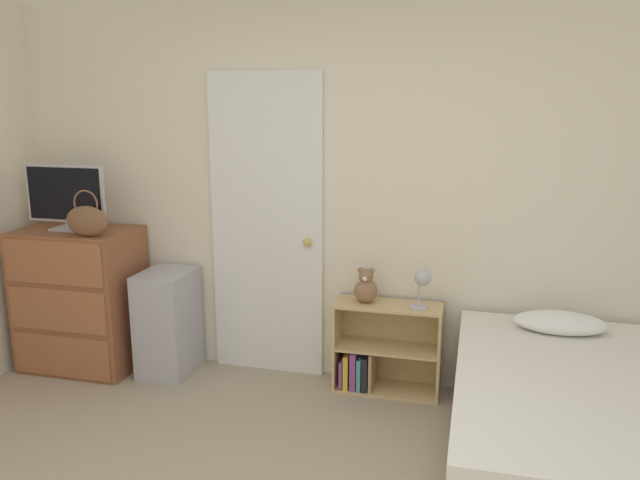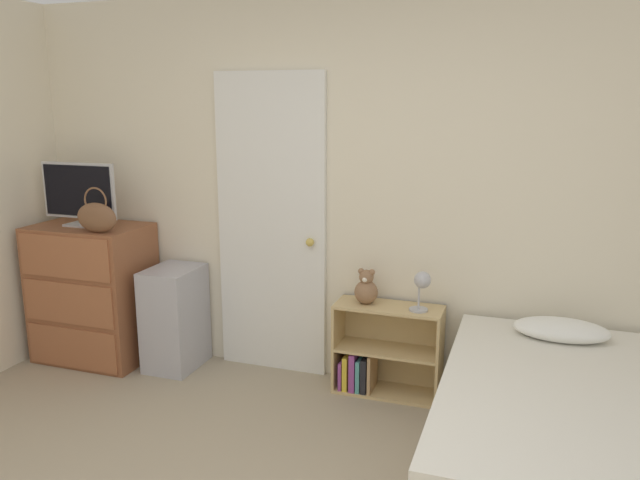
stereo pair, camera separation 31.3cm
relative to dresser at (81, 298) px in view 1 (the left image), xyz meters
name	(u,v)px [view 1 (the left image)]	position (x,y,z in m)	size (l,w,h in m)	color
wall_back	(356,194)	(1.92, 0.32, 0.78)	(10.00, 0.06, 2.55)	beige
door_closed	(267,227)	(1.31, 0.26, 0.53)	(0.78, 0.09, 2.06)	white
dresser	(81,298)	(0.00, 0.00, 0.00)	(0.80, 0.54, 1.00)	brown
tv	(65,196)	(-0.04, -0.01, 0.73)	(0.59, 0.16, 0.45)	#B7B7BC
handbag	(87,220)	(0.23, -0.18, 0.61)	(0.31, 0.10, 0.31)	brown
storage_bin	(168,322)	(0.65, 0.05, -0.14)	(0.33, 0.43, 0.73)	#ADADB7
bookshelf	(379,353)	(2.12, 0.14, -0.25)	(0.69, 0.27, 0.60)	tan
teddy_bear	(366,287)	(2.02, 0.13, 0.20)	(0.15, 0.15, 0.23)	#8C6647
desk_lamp	(422,281)	(2.38, 0.09, 0.28)	(0.13, 0.13, 0.26)	#B2B2B7
bed	(570,430)	(3.19, -0.65, -0.22)	(1.16, 1.84, 0.67)	brown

